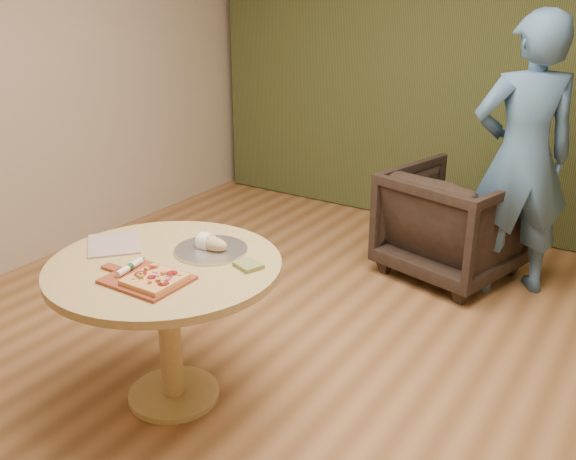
# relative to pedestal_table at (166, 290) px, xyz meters

# --- Properties ---
(room_shell) EXTENTS (5.04, 6.04, 2.84)m
(room_shell) POSITION_rel_pedestal_table_xyz_m (0.47, 0.24, 0.79)
(room_shell) COLOR #9C6A3E
(room_shell) RESTS_ON ground
(curtain) EXTENTS (4.80, 0.14, 2.78)m
(curtain) POSITION_rel_pedestal_table_xyz_m (0.47, 3.14, 0.79)
(curtain) COLOR #2F3819
(curtain) RESTS_ON ground
(pedestal_table) EXTENTS (1.11, 1.11, 0.75)m
(pedestal_table) POSITION_rel_pedestal_table_xyz_m (0.00, 0.00, 0.00)
(pedestal_table) COLOR tan
(pedestal_table) RESTS_ON ground
(pizza_paddle) EXTENTS (0.45, 0.28, 0.01)m
(pizza_paddle) POSITION_rel_pedestal_table_xyz_m (0.06, -0.19, 0.15)
(pizza_paddle) COLOR brown
(pizza_paddle) RESTS_ON pedestal_table
(flatbread_pizza) EXTENTS (0.22, 0.22, 0.04)m
(flatbread_pizza) POSITION_rel_pedestal_table_xyz_m (0.13, -0.19, 0.17)
(flatbread_pizza) COLOR #E7A45A
(flatbread_pizza) RESTS_ON pizza_paddle
(cutlery_roll) EXTENTS (0.05, 0.20, 0.03)m
(cutlery_roll) POSITION_rel_pedestal_table_xyz_m (-0.05, -0.17, 0.17)
(cutlery_roll) COLOR white
(cutlery_roll) RESTS_ON pizza_paddle
(newspaper) EXTENTS (0.39, 0.39, 0.01)m
(newspaper) POSITION_rel_pedestal_table_xyz_m (-0.36, 0.02, 0.15)
(newspaper) COLOR beige
(newspaper) RESTS_ON pedestal_table
(serving_tray) EXTENTS (0.36, 0.36, 0.02)m
(serving_tray) POSITION_rel_pedestal_table_xyz_m (0.10, 0.22, 0.15)
(serving_tray) COLOR silver
(serving_tray) RESTS_ON pedestal_table
(bread_roll) EXTENTS (0.19, 0.09, 0.09)m
(bread_roll) POSITION_rel_pedestal_table_xyz_m (0.09, 0.22, 0.18)
(bread_roll) COLOR tan
(bread_roll) RESTS_ON serving_tray
(green_packet) EXTENTS (0.15, 0.13, 0.02)m
(green_packet) POSITION_rel_pedestal_table_xyz_m (0.36, 0.17, 0.15)
(green_packet) COLOR #59662E
(green_packet) RESTS_ON pedestal_table
(armchair) EXTENTS (0.99, 0.95, 0.85)m
(armchair) POSITION_rel_pedestal_table_xyz_m (0.67, 2.18, -0.19)
(armchair) COLOR black
(armchair) RESTS_ON ground
(person_standing) EXTENTS (0.80, 0.74, 1.84)m
(person_standing) POSITION_rel_pedestal_table_xyz_m (1.08, 2.16, 0.31)
(person_standing) COLOR #406790
(person_standing) RESTS_ON ground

